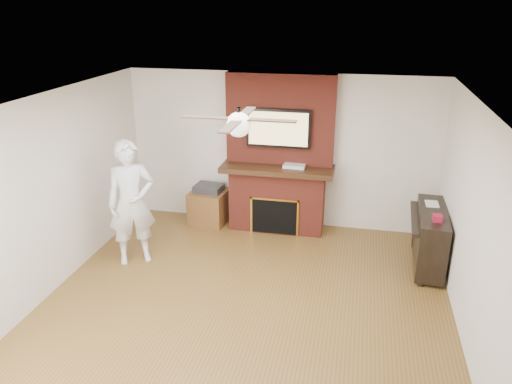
% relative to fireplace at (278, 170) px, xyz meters
% --- Properties ---
extents(room_shell, '(5.36, 5.86, 2.86)m').
position_rel_fireplace_xyz_m(room_shell, '(0.00, -2.55, 0.25)').
color(room_shell, brown).
rests_on(room_shell, ground).
extents(fireplace, '(1.78, 0.64, 2.50)m').
position_rel_fireplace_xyz_m(fireplace, '(0.00, 0.00, 0.00)').
color(fireplace, maroon).
rests_on(fireplace, ground).
extents(tv, '(1.00, 0.08, 0.60)m').
position_rel_fireplace_xyz_m(tv, '(0.00, -0.05, 0.68)').
color(tv, black).
rests_on(tv, fireplace).
extents(ceiling_fan, '(1.21, 1.21, 0.31)m').
position_rel_fireplace_xyz_m(ceiling_fan, '(-0.00, -2.55, 1.34)').
color(ceiling_fan, black).
rests_on(ceiling_fan, room_shell).
extents(person, '(0.79, 0.72, 1.79)m').
position_rel_fireplace_xyz_m(person, '(-1.80, -1.57, -0.10)').
color(person, silver).
rests_on(person, ground).
extents(side_table, '(0.63, 0.63, 0.67)m').
position_rel_fireplace_xyz_m(side_table, '(-1.15, -0.07, -0.69)').
color(side_table, brown).
rests_on(side_table, ground).
extents(piano, '(0.54, 1.30, 0.93)m').
position_rel_fireplace_xyz_m(piano, '(2.30, -0.85, -0.55)').
color(piano, black).
rests_on(piano, ground).
extents(cable_box, '(0.35, 0.21, 0.05)m').
position_rel_fireplace_xyz_m(cable_box, '(0.27, -0.10, 0.11)').
color(cable_box, silver).
rests_on(cable_box, fireplace).
extents(candle_orange, '(0.06, 0.06, 0.10)m').
position_rel_fireplace_xyz_m(candle_orange, '(-0.13, -0.24, -0.94)').
color(candle_orange, '#D15E18').
rests_on(candle_orange, ground).
extents(candle_green, '(0.07, 0.07, 0.08)m').
position_rel_fireplace_xyz_m(candle_green, '(0.01, -0.17, -0.96)').
color(candle_green, '#358234').
rests_on(candle_green, ground).
extents(candle_cream, '(0.08, 0.08, 0.10)m').
position_rel_fireplace_xyz_m(candle_cream, '(0.18, -0.21, -0.94)').
color(candle_cream, '#F3ECC1').
rests_on(candle_cream, ground).
extents(candle_blue, '(0.06, 0.06, 0.09)m').
position_rel_fireplace_xyz_m(candle_blue, '(0.11, -0.24, -0.95)').
color(candle_blue, '#2C5F85').
rests_on(candle_blue, ground).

